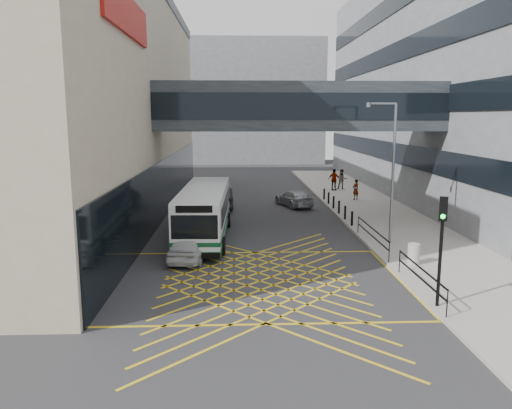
{
  "coord_description": "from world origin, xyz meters",
  "views": [
    {
      "loc": [
        -0.96,
        -20.27,
        6.89
      ],
      "look_at": [
        0.0,
        4.0,
        2.6
      ],
      "focal_mm": 35.0,
      "sensor_mm": 36.0,
      "label": 1
    }
  ],
  "objects": [
    {
      "name": "kerb_railings",
      "position": [
        6.15,
        1.78,
        0.88
      ],
      "size": [
        0.05,
        12.54,
        1.0
      ],
      "color": "black",
      "rests_on": "pavement"
    },
    {
      "name": "skybridge",
      "position": [
        3.0,
        12.0,
        7.5
      ],
      "size": [
        20.0,
        4.1,
        3.0
      ],
      "color": "#2C3136",
      "rests_on": "ground"
    },
    {
      "name": "building_far",
      "position": [
        -2.0,
        60.0,
        9.0
      ],
      "size": [
        28.0,
        16.0,
        18.0
      ],
      "primitive_type": "cube",
      "color": "slate",
      "rests_on": "ground"
    },
    {
      "name": "car_dark",
      "position": [
        -2.18,
        17.34,
        0.79
      ],
      "size": [
        2.28,
        5.14,
        1.57
      ],
      "primitive_type": "imported",
      "rotation": [
        0.0,
        0.0,
        3.21
      ],
      "color": "black",
      "rests_on": "ground"
    },
    {
      "name": "traffic_light",
      "position": [
        6.21,
        -3.56,
        2.78
      ],
      "size": [
        0.33,
        0.48,
        4.02
      ],
      "rotation": [
        0.0,
        0.0,
        -0.4
      ],
      "color": "black",
      "rests_on": "pavement"
    },
    {
      "name": "pedestrian_b",
      "position": [
        8.93,
        25.73,
        1.09
      ],
      "size": [
        0.94,
        0.59,
        1.86
      ],
      "primitive_type": "imported",
      "rotation": [
        0.0,
        0.0,
        -0.07
      ],
      "color": "gray",
      "rests_on": "pavement"
    },
    {
      "name": "litter_bin",
      "position": [
        7.21,
        1.7,
        0.64
      ],
      "size": [
        0.55,
        0.55,
        0.96
      ],
      "primitive_type": "cylinder",
      "color": "#ADA89E",
      "rests_on": "pavement"
    },
    {
      "name": "car_silver",
      "position": [
        3.51,
        17.81,
        0.66
      ],
      "size": [
        3.08,
        4.6,
        1.32
      ],
      "primitive_type": "imported",
      "rotation": [
        0.0,
        0.0,
        3.47
      ],
      "color": "#9D9EA6",
      "rests_on": "ground"
    },
    {
      "name": "pavement",
      "position": [
        9.0,
        15.0,
        0.08
      ],
      "size": [
        6.0,
        54.0,
        0.16
      ],
      "primitive_type": "cube",
      "color": "#A39E95",
      "rests_on": "ground"
    },
    {
      "name": "ground",
      "position": [
        0.0,
        0.0,
        0.0
      ],
      "size": [
        120.0,
        120.0,
        0.0
      ],
      "primitive_type": "plane",
      "color": "#333335"
    },
    {
      "name": "pedestrian_c",
      "position": [
        8.06,
        25.09,
        1.14
      ],
      "size": [
        1.28,
        1.08,
        1.97
      ],
      "primitive_type": "imported",
      "rotation": [
        0.0,
        0.0,
        2.59
      ],
      "color": "gray",
      "rests_on": "pavement"
    },
    {
      "name": "box_junction",
      "position": [
        0.0,
        0.0,
        0.0
      ],
      "size": [
        12.0,
        9.0,
        0.01
      ],
      "color": "gold",
      "rests_on": "ground"
    },
    {
      "name": "bollards",
      "position": [
        6.25,
        15.0,
        0.61
      ],
      "size": [
        0.14,
        10.14,
        0.9
      ],
      "color": "black",
      "rests_on": "pavement"
    },
    {
      "name": "street_lamp",
      "position": [
        7.15,
        5.67,
        4.4
      ],
      "size": [
        1.69,
        0.33,
        7.44
      ],
      "rotation": [
        0.0,
        0.0,
        0.08
      ],
      "color": "slate",
      "rests_on": "pavement"
    },
    {
      "name": "car_white",
      "position": [
        -3.27,
        3.42,
        0.69
      ],
      "size": [
        2.27,
        4.51,
        1.38
      ],
      "primitive_type": "imported",
      "rotation": [
        0.0,
        0.0,
        3.02
      ],
      "color": "silver",
      "rests_on": "ground"
    },
    {
      "name": "bus",
      "position": [
        -2.77,
        7.66,
        1.57
      ],
      "size": [
        2.85,
        10.54,
        2.94
      ],
      "rotation": [
        0.0,
        0.0,
        -0.03
      ],
      "color": "silver",
      "rests_on": "ground"
    },
    {
      "name": "pedestrian_a",
      "position": [
        8.8,
        19.79,
        0.99
      ],
      "size": [
        0.81,
        0.75,
        1.67
      ],
      "primitive_type": "imported",
      "rotation": [
        0.0,
        0.0,
        3.7
      ],
      "color": "gray",
      "rests_on": "pavement"
    }
  ]
}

